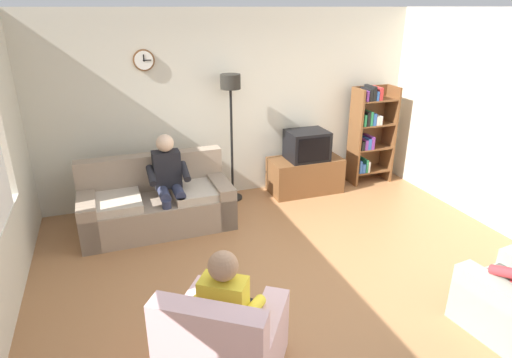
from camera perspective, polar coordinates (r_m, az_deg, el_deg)
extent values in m
plane|color=#9E6B42|center=(4.68, 6.98, -13.63)|extent=(12.00, 12.00, 0.00)
cube|color=beige|center=(6.44, -2.95, 9.71)|extent=(6.20, 0.12, 2.70)
cylinder|color=brown|center=(6.02, -14.63, 14.97)|extent=(0.28, 0.03, 0.28)
cylinder|color=white|center=(6.00, -14.62, 14.96)|extent=(0.24, 0.01, 0.24)
cube|color=black|center=(5.99, -14.64, 15.24)|extent=(0.02, 0.01, 0.09)
cube|color=black|center=(6.00, -14.22, 14.99)|extent=(0.11, 0.01, 0.01)
cube|color=beige|center=(5.74, -29.85, 5.84)|extent=(0.12, 1.10, 1.20)
cube|color=gray|center=(5.75, -12.83, -4.42)|extent=(1.92, 0.88, 0.42)
cube|color=gray|center=(5.90, -13.70, 0.98)|extent=(1.90, 0.24, 0.48)
cube|color=gray|center=(5.86, -4.76, -2.63)|extent=(0.24, 0.84, 0.56)
cube|color=gray|center=(5.70, -21.28, -4.90)|extent=(0.24, 0.84, 0.56)
cube|color=#BCAD99|center=(5.67, -7.98, -1.56)|extent=(0.61, 0.69, 0.10)
cube|color=#BCAD99|center=(5.57, -18.06, -2.92)|extent=(0.61, 0.69, 0.10)
cube|color=brown|center=(6.73, 6.49, 0.54)|extent=(1.10, 0.56, 0.54)
cube|color=black|center=(6.94, 5.58, 1.49)|extent=(1.10, 0.04, 0.03)
cube|color=black|center=(6.56, 6.75, 4.48)|extent=(0.60, 0.48, 0.44)
cube|color=black|center=(6.35, 7.70, 3.84)|extent=(0.50, 0.01, 0.36)
cube|color=brown|center=(7.02, 12.93, 5.37)|extent=(0.04, 0.36, 1.55)
cube|color=brown|center=(7.37, 17.19, 5.73)|extent=(0.04, 0.36, 1.55)
cube|color=brown|center=(7.33, 14.38, 5.93)|extent=(0.64, 0.02, 1.55)
cube|color=brown|center=(7.37, 14.67, 1.22)|extent=(0.60, 0.34, 0.02)
cube|color=#2D59A5|center=(7.18, 13.17, 1.80)|extent=(0.04, 0.28, 0.21)
cube|color=#2D59A5|center=(7.22, 13.53, 1.64)|extent=(0.06, 0.28, 0.15)
cube|color=#267F4C|center=(7.24, 13.95, 1.93)|extent=(0.03, 0.28, 0.21)
cube|color=silver|center=(7.27, 14.19, 1.84)|extent=(0.03, 0.28, 0.18)
cube|color=brown|center=(7.25, 14.96, 4.09)|extent=(0.60, 0.34, 0.02)
cube|color=black|center=(7.07, 13.47, 4.52)|extent=(0.05, 0.28, 0.14)
cube|color=#72338C|center=(7.10, 13.86, 4.62)|extent=(0.05, 0.28, 0.16)
cube|color=#2D59A5|center=(7.13, 14.26, 4.71)|extent=(0.06, 0.28, 0.17)
cube|color=#72338C|center=(7.16, 14.68, 4.85)|extent=(0.05, 0.28, 0.20)
cube|color=brown|center=(7.14, 15.26, 7.05)|extent=(0.60, 0.34, 0.02)
cube|color=#267F4C|center=(6.96, 13.71, 7.71)|extent=(0.04, 0.28, 0.18)
cube|color=black|center=(6.99, 14.11, 7.87)|extent=(0.05, 0.28, 0.22)
cube|color=#267F4C|center=(7.02, 14.50, 7.90)|extent=(0.04, 0.28, 0.22)
cube|color=#2D59A5|center=(7.06, 14.88, 7.80)|extent=(0.05, 0.28, 0.19)
cube|color=silver|center=(7.09, 15.25, 7.65)|extent=(0.05, 0.28, 0.14)
cube|color=silver|center=(7.12, 15.61, 7.66)|extent=(0.05, 0.28, 0.14)
cube|color=brown|center=(7.06, 15.57, 10.09)|extent=(0.60, 0.34, 0.02)
cube|color=#72338C|center=(6.89, 14.00, 10.74)|extent=(0.04, 0.28, 0.16)
cube|color=black|center=(6.92, 14.42, 10.84)|extent=(0.05, 0.28, 0.18)
cube|color=black|center=(6.95, 14.87, 11.00)|extent=(0.06, 0.28, 0.22)
cube|color=#2D59A5|center=(6.99, 15.24, 10.69)|extent=(0.04, 0.28, 0.14)
cube|color=red|center=(7.01, 15.66, 10.91)|extent=(0.06, 0.28, 0.19)
cylinder|color=black|center=(6.54, -3.07, -2.44)|extent=(0.28, 0.28, 0.03)
cylinder|color=black|center=(6.24, -3.23, 4.57)|extent=(0.04, 0.04, 1.70)
cylinder|color=black|center=(6.03, -3.41, 12.75)|extent=(0.28, 0.28, 0.20)
cube|color=beige|center=(3.63, -3.77, -21.82)|extent=(1.14, 1.15, 0.40)
cube|color=beige|center=(3.07, -6.34, -20.29)|extent=(0.76, 0.60, 0.50)
cube|color=beige|center=(3.67, -8.40, -19.69)|extent=(0.62, 0.77, 0.56)
cube|color=beige|center=(3.52, 1.29, -21.59)|extent=(0.62, 0.77, 0.56)
cube|color=gray|center=(4.35, 29.19, -15.23)|extent=(0.30, 0.82, 0.56)
cube|color=black|center=(5.59, -11.71, 1.27)|extent=(0.34, 0.21, 0.48)
sphere|color=beige|center=(5.47, -11.97, 4.67)|extent=(0.22, 0.22, 0.22)
cylinder|color=#2D334C|center=(5.51, -10.28, -1.59)|extent=(0.14, 0.38, 0.13)
cylinder|color=#2D334C|center=(5.49, -12.12, -1.84)|extent=(0.14, 0.38, 0.13)
cylinder|color=#2D334C|center=(5.46, -9.71, -5.04)|extent=(0.11, 0.11, 0.52)
cylinder|color=#2D334C|center=(5.44, -11.57, -5.31)|extent=(0.11, 0.11, 0.52)
cylinder|color=black|center=(5.53, -9.39, 1.01)|extent=(0.10, 0.33, 0.20)
cylinder|color=black|center=(5.48, -13.69, 0.45)|extent=(0.10, 0.33, 0.20)
cube|color=yellow|center=(3.29, -4.26, -16.60)|extent=(0.39, 0.36, 0.48)
sphere|color=#A37A5B|center=(3.09, -4.38, -11.40)|extent=(0.22, 0.22, 0.22)
cylinder|color=black|center=(3.60, -4.53, -17.53)|extent=(0.32, 0.39, 0.13)
cylinder|color=black|center=(3.56, -1.65, -18.06)|extent=(0.32, 0.39, 0.13)
cylinder|color=black|center=(3.88, -3.45, -18.34)|extent=(0.15, 0.15, 0.40)
cylinder|color=black|center=(3.84, -0.75, -18.82)|extent=(0.15, 0.15, 0.40)
cylinder|color=yellow|center=(3.44, -7.11, -15.21)|extent=(0.26, 0.32, 0.20)
cylinder|color=yellow|center=(3.33, -0.10, -16.47)|extent=(0.26, 0.32, 0.20)
cylinder|color=#4C4742|center=(4.48, 29.87, -12.08)|extent=(0.18, 0.39, 0.13)
cylinder|color=#4C4742|center=(4.67, 27.44, -13.33)|extent=(0.12, 0.12, 0.40)
cylinder|color=#4C4742|center=(4.80, 28.78, -12.60)|extent=(0.12, 0.12, 0.40)
cylinder|color=red|center=(4.24, 30.48, -10.64)|extent=(0.13, 0.34, 0.20)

